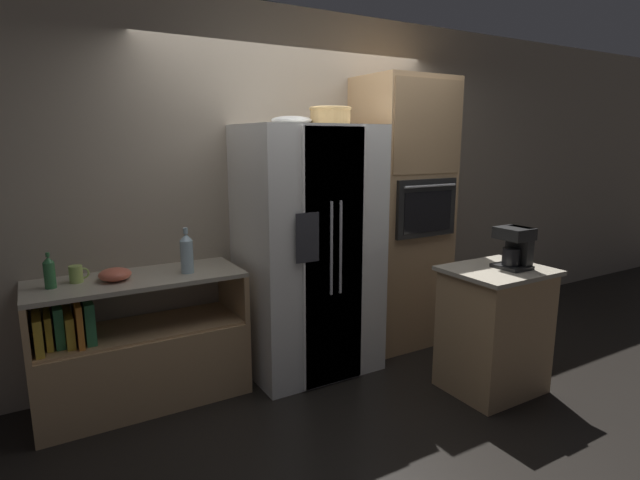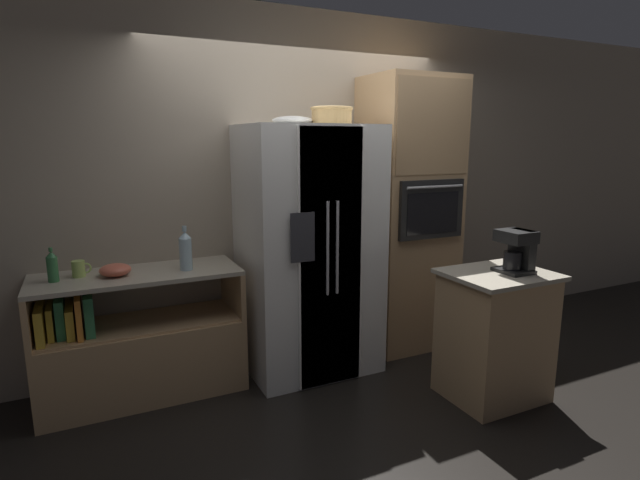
{
  "view_description": "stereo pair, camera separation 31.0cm",
  "coord_description": "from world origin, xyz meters",
  "px_view_note": "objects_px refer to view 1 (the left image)",
  "views": [
    {
      "loc": [
        -1.92,
        -3.2,
        1.78
      ],
      "look_at": [
        -0.05,
        -0.01,
        1.04
      ],
      "focal_mm": 28.0,
      "sensor_mm": 36.0,
      "label": 1
    },
    {
      "loc": [
        -1.64,
        -3.34,
        1.78
      ],
      "look_at": [
        -0.05,
        -0.01,
        1.04
      ],
      "focal_mm": 28.0,
      "sensor_mm": 36.0,
      "label": 2
    }
  ],
  "objects_px": {
    "refrigerator": "(309,251)",
    "fruit_bowl": "(292,120)",
    "wicker_basket": "(330,115)",
    "mug": "(76,274)",
    "mixing_bowl": "(115,274)",
    "wall_oven": "(401,214)",
    "bottle_short": "(187,253)",
    "coffee_maker": "(515,246)",
    "bottle_tall": "(49,272)"
  },
  "relations": [
    {
      "from": "bottle_short",
      "to": "mixing_bowl",
      "type": "distance_m",
      "value": 0.47
    },
    {
      "from": "wall_oven",
      "to": "coffee_maker",
      "type": "bearing_deg",
      "value": -84.71
    },
    {
      "from": "bottle_tall",
      "to": "bottle_short",
      "type": "bearing_deg",
      "value": -4.6
    },
    {
      "from": "fruit_bowl",
      "to": "bottle_short",
      "type": "relative_size",
      "value": 0.97
    },
    {
      "from": "fruit_bowl",
      "to": "bottle_tall",
      "type": "bearing_deg",
      "value": 178.83
    },
    {
      "from": "wall_oven",
      "to": "bottle_tall",
      "type": "bearing_deg",
      "value": 179.31
    },
    {
      "from": "mug",
      "to": "mixing_bowl",
      "type": "distance_m",
      "value": 0.23
    },
    {
      "from": "bottle_tall",
      "to": "mug",
      "type": "height_order",
      "value": "bottle_tall"
    },
    {
      "from": "bottle_tall",
      "to": "refrigerator",
      "type": "bearing_deg",
      "value": -3.48
    },
    {
      "from": "refrigerator",
      "to": "fruit_bowl",
      "type": "relative_size",
      "value": 6.27
    },
    {
      "from": "mug",
      "to": "coffee_maker",
      "type": "distance_m",
      "value": 2.93
    },
    {
      "from": "refrigerator",
      "to": "mug",
      "type": "bearing_deg",
      "value": 174.12
    },
    {
      "from": "wall_oven",
      "to": "bottle_tall",
      "type": "xyz_separation_m",
      "value": [
        -2.72,
        0.03,
        -0.16
      ]
    },
    {
      "from": "wicker_basket",
      "to": "mug",
      "type": "bearing_deg",
      "value": 174.02
    },
    {
      "from": "wall_oven",
      "to": "mug",
      "type": "bearing_deg",
      "value": 177.97
    },
    {
      "from": "wall_oven",
      "to": "bottle_tall",
      "type": "distance_m",
      "value": 2.72
    },
    {
      "from": "wall_oven",
      "to": "fruit_bowl",
      "type": "relative_size",
      "value": 7.6
    },
    {
      "from": "wicker_basket",
      "to": "coffee_maker",
      "type": "height_order",
      "value": "wicker_basket"
    },
    {
      "from": "wall_oven",
      "to": "coffee_maker",
      "type": "distance_m",
      "value": 1.12
    },
    {
      "from": "bottle_short",
      "to": "coffee_maker",
      "type": "bearing_deg",
      "value": -28.42
    },
    {
      "from": "bottle_tall",
      "to": "coffee_maker",
      "type": "height_order",
      "value": "coffee_maker"
    },
    {
      "from": "refrigerator",
      "to": "bottle_tall",
      "type": "distance_m",
      "value": 1.76
    },
    {
      "from": "wicker_basket",
      "to": "fruit_bowl",
      "type": "relative_size",
      "value": 1.04
    },
    {
      "from": "mug",
      "to": "wall_oven",
      "type": "bearing_deg",
      "value": -2.03
    },
    {
      "from": "mug",
      "to": "mixing_bowl",
      "type": "xyz_separation_m",
      "value": [
        0.22,
        -0.08,
        -0.01
      ]
    },
    {
      "from": "coffee_maker",
      "to": "mug",
      "type": "bearing_deg",
      "value": 155.73
    },
    {
      "from": "bottle_short",
      "to": "bottle_tall",
      "type": "bearing_deg",
      "value": 175.4
    },
    {
      "from": "fruit_bowl",
      "to": "mixing_bowl",
      "type": "bearing_deg",
      "value": 179.57
    },
    {
      "from": "wall_oven",
      "to": "fruit_bowl",
      "type": "bearing_deg",
      "value": -179.93
    },
    {
      "from": "wicker_basket",
      "to": "mixing_bowl",
      "type": "xyz_separation_m",
      "value": [
        -1.56,
        0.1,
        -1.03
      ]
    },
    {
      "from": "bottle_tall",
      "to": "wall_oven",
      "type": "bearing_deg",
      "value": -0.69
    },
    {
      "from": "wall_oven",
      "to": "fruit_bowl",
      "type": "xyz_separation_m",
      "value": [
        -1.06,
        -0.0,
        0.77
      ]
    },
    {
      "from": "wicker_basket",
      "to": "bottle_tall",
      "type": "bearing_deg",
      "value": 176.2
    },
    {
      "from": "refrigerator",
      "to": "bottle_tall",
      "type": "bearing_deg",
      "value": 176.52
    },
    {
      "from": "wall_oven",
      "to": "mixing_bowl",
      "type": "height_order",
      "value": "wall_oven"
    },
    {
      "from": "refrigerator",
      "to": "fruit_bowl",
      "type": "distance_m",
      "value": 0.99
    },
    {
      "from": "wicker_basket",
      "to": "mixing_bowl",
      "type": "height_order",
      "value": "wicker_basket"
    },
    {
      "from": "refrigerator",
      "to": "mug",
      "type": "distance_m",
      "value": 1.61
    },
    {
      "from": "bottle_tall",
      "to": "mixing_bowl",
      "type": "bearing_deg",
      "value": -3.75
    },
    {
      "from": "refrigerator",
      "to": "mixing_bowl",
      "type": "distance_m",
      "value": 1.39
    },
    {
      "from": "bottle_tall",
      "to": "bottle_short",
      "type": "xyz_separation_m",
      "value": [
        0.83,
        -0.07,
        0.04
      ]
    },
    {
      "from": "refrigerator",
      "to": "wall_oven",
      "type": "bearing_deg",
      "value": 4.39
    },
    {
      "from": "wall_oven",
      "to": "bottle_short",
      "type": "height_order",
      "value": "wall_oven"
    },
    {
      "from": "bottle_tall",
      "to": "coffee_maker",
      "type": "bearing_deg",
      "value": -22.1
    },
    {
      "from": "bottle_tall",
      "to": "coffee_maker",
      "type": "relative_size",
      "value": 0.78
    },
    {
      "from": "bottle_short",
      "to": "mug",
      "type": "height_order",
      "value": "bottle_short"
    },
    {
      "from": "fruit_bowl",
      "to": "mug",
      "type": "bearing_deg",
      "value": 176.49
    },
    {
      "from": "mug",
      "to": "mixing_bowl",
      "type": "relative_size",
      "value": 0.59
    },
    {
      "from": "wall_oven",
      "to": "bottle_short",
      "type": "distance_m",
      "value": 1.89
    },
    {
      "from": "wicker_basket",
      "to": "mug",
      "type": "relative_size",
      "value": 2.61
    }
  ]
}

